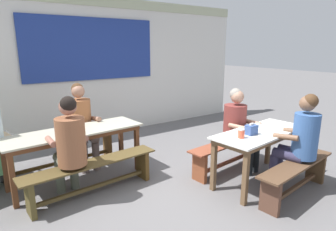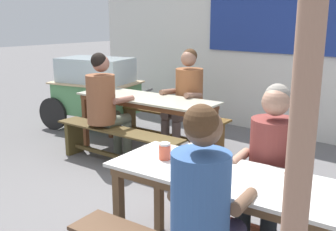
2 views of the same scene
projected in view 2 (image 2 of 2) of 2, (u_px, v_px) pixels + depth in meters
ground_plane at (150, 204)px, 3.72m from camera, size 40.00×40.00×0.00m
backdrop_wall at (294, 33)px, 5.56m from camera, size 7.60×0.23×2.83m
dining_table_far at (146, 103)px, 4.95m from camera, size 1.90×0.75×0.73m
dining_table_near at (222, 185)px, 2.55m from camera, size 1.56×0.76×0.73m
bench_far_back at (171, 122)px, 5.45m from camera, size 1.75×0.39×0.44m
bench_far_front at (117, 142)px, 4.62m from camera, size 1.76×0.43×0.44m
bench_near_back at (252, 206)px, 3.07m from camera, size 1.51×0.44×0.44m
food_cart at (95, 88)px, 6.14m from camera, size 1.74×1.15×1.10m
person_right_near_table at (270, 160)px, 2.83m from camera, size 0.50×0.57×1.25m
person_center_facing at (186, 94)px, 5.13m from camera, size 0.47×0.61×1.31m
person_near_front at (205, 208)px, 2.09m from camera, size 0.47×0.55×1.30m
person_left_back_turned at (105, 101)px, 4.69m from camera, size 0.45×0.55×1.31m
tissue_box at (192, 156)px, 2.64m from camera, size 0.15×0.10×0.15m
condiment_jar at (165, 151)px, 2.77m from camera, size 0.08×0.08×0.12m
wooden_support_post at (301, 143)px, 1.34m from camera, size 0.09×0.09×2.57m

